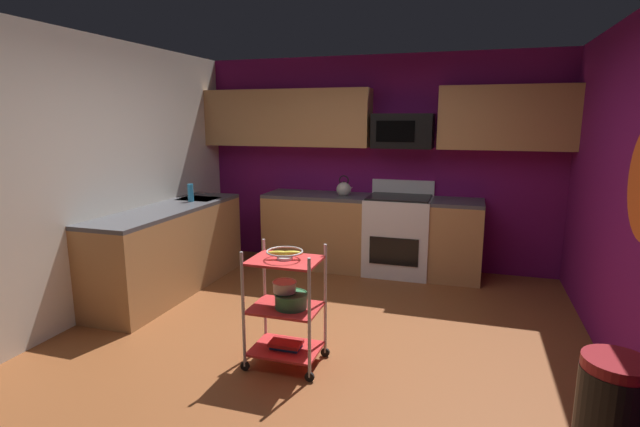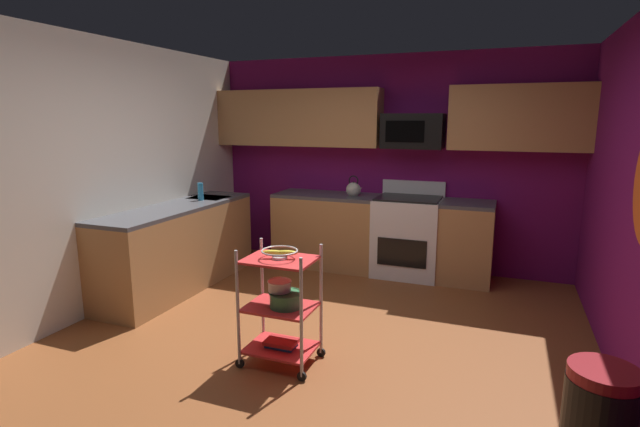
{
  "view_description": "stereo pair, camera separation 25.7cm",
  "coord_description": "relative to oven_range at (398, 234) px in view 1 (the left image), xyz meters",
  "views": [
    {
      "loc": [
        1.14,
        -3.52,
        1.84
      ],
      "look_at": [
        -0.06,
        0.29,
        1.05
      ],
      "focal_mm": 26.9,
      "sensor_mm": 36.0,
      "label": 1
    },
    {
      "loc": [
        1.38,
        -3.43,
        1.84
      ],
      "look_at": [
        -0.06,
        0.29,
        1.05
      ],
      "focal_mm": 26.9,
      "sensor_mm": 36.0,
      "label": 2
    }
  ],
  "objects": [
    {
      "name": "kettle",
      "position": [
        -0.68,
        -0.0,
        0.52
      ],
      "size": [
        0.21,
        0.18,
        0.26
      ],
      "color": "beige",
      "rests_on": "counter_run"
    },
    {
      "name": "upper_cabinets",
      "position": [
        -0.43,
        0.13,
        1.37
      ],
      "size": [
        4.4,
        0.33,
        0.7
      ],
      "color": "#B27F4C"
    },
    {
      "name": "fruit_bowl",
      "position": [
        -0.47,
        -2.48,
        0.4
      ],
      "size": [
        0.27,
        0.27,
        0.07
      ],
      "color": "silver",
      "rests_on": "rolling_cart"
    },
    {
      "name": "floor",
      "position": [
        -0.35,
        -2.1,
        -0.5
      ],
      "size": [
        4.4,
        4.8,
        0.04
      ],
      "primitive_type": "cube",
      "color": "brown",
      "rests_on": "ground"
    },
    {
      "name": "oven_range",
      "position": [
        0.0,
        0.0,
        0.0
      ],
      "size": [
        0.76,
        0.65,
        1.1
      ],
      "color": "white",
      "rests_on": "ground"
    },
    {
      "name": "mixing_bowl_small",
      "position": [
        -0.48,
        -2.47,
        0.14
      ],
      "size": [
        0.18,
        0.18,
        0.08
      ],
      "color": "silver",
      "rests_on": "rolling_cart"
    },
    {
      "name": "dish_soap_bottle",
      "position": [
        -2.22,
        -0.96,
        0.54
      ],
      "size": [
        0.06,
        0.06,
        0.2
      ],
      "primitive_type": "cylinder",
      "color": "#2D8CBF",
      "rests_on": "counter_run"
    },
    {
      "name": "wall_back",
      "position": [
        -0.35,
        0.33,
        0.82
      ],
      "size": [
        4.52,
        0.06,
        2.6
      ],
      "primitive_type": "cube",
      "color": "#6B1156",
      "rests_on": "ground"
    },
    {
      "name": "mixing_bowl_large",
      "position": [
        -0.43,
        -2.48,
        0.04
      ],
      "size": [
        0.25,
        0.25,
        0.11
      ],
      "color": "#387F4C",
      "rests_on": "rolling_cart"
    },
    {
      "name": "rolling_cart",
      "position": [
        -0.47,
        -2.48,
        -0.03
      ],
      "size": [
        0.58,
        0.41,
        0.91
      ],
      "color": "silver",
      "rests_on": "ground"
    },
    {
      "name": "trash_can",
      "position": [
        1.55,
        -3.07,
        -0.15
      ],
      "size": [
        0.34,
        0.42,
        0.66
      ],
      "color": "black",
      "rests_on": "ground"
    },
    {
      "name": "counter_run",
      "position": [
        -1.21,
        -0.61,
        -0.01
      ],
      "size": [
        3.51,
        2.71,
        0.92
      ],
      "color": "#B27F4C",
      "rests_on": "ground"
    },
    {
      "name": "book_stack",
      "position": [
        -0.47,
        -2.48,
        -0.32
      ],
      "size": [
        0.25,
        0.16,
        0.05
      ],
      "color": "#1E4C8C",
      "rests_on": "rolling_cart"
    },
    {
      "name": "wall_left",
      "position": [
        -2.58,
        -2.1,
        0.82
      ],
      "size": [
        0.06,
        4.8,
        2.6
      ],
      "primitive_type": "cube",
      "color": "silver",
      "rests_on": "ground"
    },
    {
      "name": "microwave",
      "position": [
        -0.0,
        0.1,
        1.22
      ],
      "size": [
        0.7,
        0.39,
        0.4
      ],
      "color": "black"
    }
  ]
}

